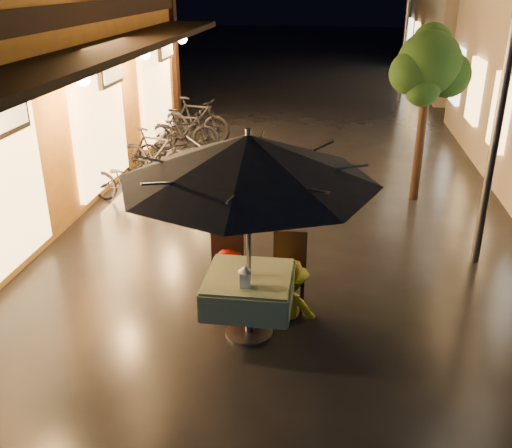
# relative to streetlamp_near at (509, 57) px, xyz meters

# --- Properties ---
(ground) EXTENTS (90.00, 90.00, 0.00)m
(ground) POSITION_rel_streetlamp_near_xyz_m (-3.00, -2.00, -2.92)
(ground) COLOR black
(ground) RESTS_ON ground
(street_tree) EXTENTS (1.43, 1.20, 3.15)m
(street_tree) POSITION_rel_streetlamp_near_xyz_m (-0.59, 2.51, -0.50)
(street_tree) COLOR black
(street_tree) RESTS_ON ground
(streetlamp_near) EXTENTS (0.36, 0.36, 4.23)m
(streetlamp_near) POSITION_rel_streetlamp_near_xyz_m (0.00, 0.00, 0.00)
(streetlamp_near) COLOR #59595E
(streetlamp_near) RESTS_ON ground
(streetlamp_far) EXTENTS (0.36, 0.36, 4.23)m
(streetlamp_far) POSITION_rel_streetlamp_near_xyz_m (0.00, 12.00, 0.00)
(streetlamp_far) COLOR #59595E
(streetlamp_far) RESTS_ON ground
(cafe_table) EXTENTS (0.99, 0.99, 0.78)m
(cafe_table) POSITION_rel_streetlamp_near_xyz_m (-3.04, -2.30, -2.33)
(cafe_table) COLOR #59595E
(cafe_table) RESTS_ON ground
(patio_umbrella) EXTENTS (2.80, 2.80, 2.46)m
(patio_umbrella) POSITION_rel_streetlamp_near_xyz_m (-3.04, -2.30, -0.77)
(patio_umbrella) COLOR #59595E
(patio_umbrella) RESTS_ON ground
(cafe_chair_left) EXTENTS (0.42, 0.42, 0.97)m
(cafe_chair_left) POSITION_rel_streetlamp_near_xyz_m (-3.44, -1.56, -2.38)
(cafe_chair_left) COLOR black
(cafe_chair_left) RESTS_ON ground
(cafe_chair_right) EXTENTS (0.42, 0.42, 0.97)m
(cafe_chair_right) POSITION_rel_streetlamp_near_xyz_m (-2.64, -1.56, -2.38)
(cafe_chair_right) COLOR black
(cafe_chair_right) RESTS_ON ground
(table_lantern) EXTENTS (0.16, 0.16, 0.25)m
(table_lantern) POSITION_rel_streetlamp_near_xyz_m (-3.04, -2.55, -2.00)
(table_lantern) COLOR white
(table_lantern) RESTS_ON cafe_table
(person_orange) EXTENTS (0.84, 0.71, 1.54)m
(person_orange) POSITION_rel_streetlamp_near_xyz_m (-3.41, -1.71, -2.15)
(person_orange) COLOR red
(person_orange) RESTS_ON ground
(person_yellow) EXTENTS (0.94, 0.59, 1.40)m
(person_yellow) POSITION_rel_streetlamp_near_xyz_m (-2.63, -1.78, -2.22)
(person_yellow) COLOR gold
(person_yellow) RESTS_ON ground
(bicycle_0) EXTENTS (1.75, 1.03, 0.87)m
(bicycle_0) POSITION_rel_streetlamp_near_xyz_m (-5.83, 1.52, -2.48)
(bicycle_0) COLOR black
(bicycle_0) RESTS_ON ground
(bicycle_1) EXTENTS (1.79, 0.91, 1.03)m
(bicycle_1) POSITION_rel_streetlamp_near_xyz_m (-5.78, 3.08, -2.40)
(bicycle_1) COLOR black
(bicycle_1) RESTS_ON ground
(bicycle_2) EXTENTS (1.65, 0.79, 0.83)m
(bicycle_2) POSITION_rel_streetlamp_near_xyz_m (-5.60, 3.63, -2.50)
(bicycle_2) COLOR black
(bicycle_2) RESTS_ON ground
(bicycle_3) EXTENTS (1.70, 0.49, 1.02)m
(bicycle_3) POSITION_rel_streetlamp_near_xyz_m (-5.67, 5.03, -2.41)
(bicycle_3) COLOR black
(bicycle_3) RESTS_ON ground
(bicycle_4) EXTENTS (1.83, 0.69, 0.95)m
(bicycle_4) POSITION_rel_streetlamp_near_xyz_m (-5.80, 5.24, -2.44)
(bicycle_4) COLOR black
(bicycle_4) RESTS_ON ground
(bicycle_5) EXTENTS (1.93, 0.96, 1.12)m
(bicycle_5) POSITION_rel_streetlamp_near_xyz_m (-5.60, 5.93, -2.36)
(bicycle_5) COLOR black
(bicycle_5) RESTS_ON ground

